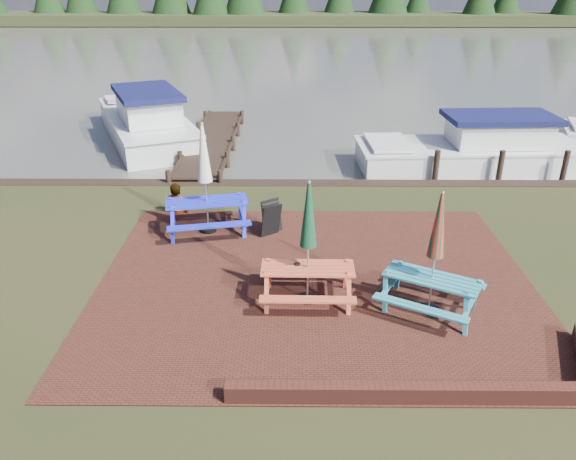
# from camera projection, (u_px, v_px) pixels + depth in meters

# --- Properties ---
(ground) EXTENTS (120.00, 120.00, 0.00)m
(ground) POSITION_uv_depth(u_px,v_px,m) (317.00, 307.00, 10.88)
(ground) COLOR black
(ground) RESTS_ON ground
(paving) EXTENTS (9.00, 7.50, 0.02)m
(paving) POSITION_uv_depth(u_px,v_px,m) (315.00, 281.00, 11.78)
(paving) COLOR #3C1A13
(paving) RESTS_ON ground
(brick_wall) EXTENTS (6.21, 1.79, 0.30)m
(brick_wall) POSITION_uv_depth(u_px,v_px,m) (463.00, 385.00, 8.61)
(brick_wall) COLOR #4C1E16
(brick_wall) RESTS_ON ground
(water) EXTENTS (120.00, 60.00, 0.02)m
(water) POSITION_uv_depth(u_px,v_px,m) (299.00, 53.00, 44.45)
(water) COLOR #43423A
(water) RESTS_ON ground
(picnic_table_teal) EXTENTS (2.28, 2.21, 2.43)m
(picnic_table_teal) POSITION_uv_depth(u_px,v_px,m) (433.00, 272.00, 10.40)
(picnic_table_teal) COLOR teal
(picnic_table_teal) RESTS_ON ground
(picnic_table_red) EXTENTS (1.82, 1.62, 2.49)m
(picnic_table_red) POSITION_uv_depth(u_px,v_px,m) (308.00, 262.00, 10.73)
(picnic_table_red) COLOR #C75033
(picnic_table_red) RESTS_ON ground
(picnic_table_blue) EXTENTS (2.28, 2.11, 2.74)m
(picnic_table_blue) POSITION_uv_depth(u_px,v_px,m) (206.00, 196.00, 13.62)
(picnic_table_blue) COLOR #1C27D2
(picnic_table_blue) RESTS_ON ground
(chalkboard) EXTENTS (0.54, 0.75, 0.84)m
(chalkboard) POSITION_uv_depth(u_px,v_px,m) (271.00, 218.00, 13.71)
(chalkboard) COLOR black
(chalkboard) RESTS_ON ground
(jetty) EXTENTS (1.76, 9.08, 1.00)m
(jetty) POSITION_uv_depth(u_px,v_px,m) (213.00, 141.00, 21.09)
(jetty) COLOR black
(jetty) RESTS_ON ground
(boat_jetty) EXTENTS (5.68, 8.42, 2.31)m
(boat_jetty) POSITION_uv_depth(u_px,v_px,m) (147.00, 123.00, 22.02)
(boat_jetty) COLOR silver
(boat_jetty) RESTS_ON ground
(boat_near) EXTENTS (7.59, 2.95, 2.02)m
(boat_near) POSITION_uv_depth(u_px,v_px,m) (475.00, 152.00, 18.84)
(boat_near) COLOR silver
(boat_near) RESTS_ON ground
(person) EXTENTS (0.65, 0.47, 1.69)m
(person) POSITION_uv_depth(u_px,v_px,m) (175.00, 184.00, 14.73)
(person) COLOR gray
(person) RESTS_ON ground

